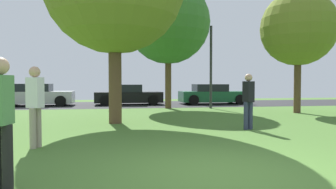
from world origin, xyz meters
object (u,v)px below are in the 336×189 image
at_px(person_catcher, 35,103).
at_px(parked_car_black, 128,95).
at_px(parked_car_silver, 36,96).
at_px(person_walking, 1,116).
at_px(parked_car_green, 212,95).
at_px(person_bystander, 248,99).
at_px(maple_tree_near, 298,29).
at_px(street_lamp_post, 211,67).
at_px(maple_tree_far, 168,22).

height_order(person_catcher, parked_car_black, person_catcher).
height_order(person_catcher, parked_car_silver, person_catcher).
relative_size(person_walking, parked_car_green, 0.40).
bearing_deg(person_bystander, maple_tree_near, -55.38).
height_order(person_walking, parked_car_silver, person_walking).
bearing_deg(person_walking, parked_car_black, 2.56).
height_order(maple_tree_near, street_lamp_post, maple_tree_near).
relative_size(parked_car_silver, parked_car_black, 1.00).
bearing_deg(maple_tree_near, person_bystander, -133.95).
xyz_separation_m(parked_car_black, parked_car_green, (5.52, -0.24, 0.01)).
bearing_deg(person_catcher, person_walking, 123.13).
relative_size(person_catcher, person_walking, 1.01).
height_order(person_bystander, person_walking, person_walking).
distance_m(maple_tree_near, person_walking, 13.87).
distance_m(person_catcher, person_walking, 2.82).
bearing_deg(parked_car_green, street_lamp_post, -108.81).
distance_m(maple_tree_far, parked_car_green, 6.19).
distance_m(person_walking, parked_car_green, 17.75).
bearing_deg(street_lamp_post, parked_car_green, 71.19).
relative_size(maple_tree_near, parked_car_black, 1.34).
height_order(maple_tree_far, person_walking, maple_tree_far).
distance_m(person_catcher, parked_car_silver, 13.53).
bearing_deg(street_lamp_post, maple_tree_near, -45.09).
xyz_separation_m(person_bystander, parked_car_green, (2.41, 11.25, -0.33)).
height_order(maple_tree_near, person_catcher, maple_tree_near).
relative_size(maple_tree_far, person_catcher, 3.93).
relative_size(maple_tree_near, person_bystander, 3.36).
bearing_deg(parked_car_black, person_catcher, -101.02).
distance_m(person_catcher, person_bystander, 5.99).
relative_size(parked_car_green, street_lamp_post, 0.97).
distance_m(person_bystander, parked_car_silver, 14.28).
bearing_deg(maple_tree_far, person_bystander, -82.54).
distance_m(person_bystander, person_walking, 7.19).
bearing_deg(person_bystander, maple_tree_far, -3.97).
bearing_deg(parked_car_green, maple_tree_near, -73.08).
relative_size(person_bystander, parked_car_black, 0.40).
distance_m(person_catcher, parked_car_black, 13.57).
bearing_deg(parked_car_green, person_bystander, -102.10).
distance_m(parked_car_silver, parked_car_green, 11.04).
height_order(maple_tree_near, parked_car_black, maple_tree_near).
distance_m(person_bystander, parked_car_black, 11.91).
xyz_separation_m(maple_tree_near, parked_car_silver, (-13.06, 6.78, -3.29)).
distance_m(person_walking, parked_car_black, 16.31).
bearing_deg(person_bystander, parked_car_green, -23.54).
relative_size(parked_car_black, parked_car_green, 0.97).
height_order(parked_car_silver, street_lamp_post, street_lamp_post).
distance_m(parked_car_silver, parked_car_black, 5.52).
bearing_deg(parked_car_green, maple_tree_far, -138.46).
relative_size(maple_tree_near, maple_tree_far, 0.81).
xyz_separation_m(person_catcher, parked_car_silver, (-2.93, 13.20, -0.37)).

